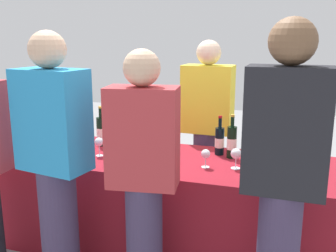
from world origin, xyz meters
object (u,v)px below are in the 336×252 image
at_px(ice_bucket, 291,157).
at_px(guest_2, 143,174).
at_px(wine_glass_2, 126,144).
at_px(server_pouring, 207,125).
at_px(wine_glass_1, 99,143).
at_px(wine_glass_4, 236,154).
at_px(wine_bottle_2, 165,136).
at_px(wine_bottle_4, 232,142).
at_px(guest_3, 283,175).
at_px(wine_glass_0, 75,142).
at_px(wine_bottle_3, 220,141).
at_px(guest_1, 55,158).
at_px(wine_bottle_6, 275,145).
at_px(wine_bottle_0, 101,131).
at_px(menu_board, 133,148).
at_px(wine_bottle_5, 262,148).
at_px(wine_glass_3, 206,155).
at_px(wine_bottle_7, 303,151).
at_px(wine_bottle_1, 142,137).

distance_m(ice_bucket, guest_2, 1.04).
xyz_separation_m(wine_glass_2, server_pouring, (0.46, 0.75, 0.02)).
relative_size(wine_glass_1, wine_glass_4, 0.99).
height_order(wine_bottle_2, wine_bottle_4, same).
xyz_separation_m(wine_bottle_2, guest_3, (0.92, -0.89, 0.08)).
bearing_deg(wine_glass_0, wine_bottle_3, 19.09).
xyz_separation_m(wine_glass_1, guest_1, (-0.00, -0.57, 0.05)).
bearing_deg(guest_1, wine_bottle_6, 43.28).
relative_size(wine_glass_4, guest_2, 0.09).
xyz_separation_m(wine_bottle_3, guest_2, (-0.29, -0.86, -0.00)).
distance_m(wine_bottle_6, wine_glass_1, 1.31).
bearing_deg(wine_glass_4, wine_bottle_6, 47.15).
distance_m(wine_bottle_3, wine_bottle_4, 0.11).
distance_m(wine_bottle_6, wine_glass_0, 1.50).
bearing_deg(wine_bottle_0, wine_glass_1, -65.97).
bearing_deg(guest_2, wine_glass_0, 138.25).
xyz_separation_m(wine_bottle_2, menu_board, (-0.65, 0.87, -0.41)).
relative_size(wine_bottle_5, wine_glass_0, 2.22).
bearing_deg(guest_2, wine_glass_2, 114.15).
xyz_separation_m(wine_glass_3, guest_3, (0.52, -0.57, 0.11)).
bearing_deg(ice_bucket, wine_bottle_0, 173.44).
xyz_separation_m(guest_1, guest_2, (0.58, 0.03, -0.05)).
height_order(wine_bottle_3, wine_glass_3, wine_bottle_3).
xyz_separation_m(wine_glass_2, menu_board, (-0.42, 1.14, -0.39)).
xyz_separation_m(wine_glass_1, wine_glass_4, (1.03, 0.02, -0.00)).
height_order(wine_bottle_0, wine_bottle_3, wine_bottle_0).
bearing_deg(ice_bucket, wine_glass_4, -168.52).
bearing_deg(guest_3, wine_bottle_4, 115.46).
xyz_separation_m(wine_bottle_6, wine_glass_1, (-1.28, -0.29, -0.01)).
bearing_deg(wine_glass_2, server_pouring, 58.39).
relative_size(wine_bottle_0, menu_board, 0.37).
bearing_deg(wine_bottle_0, wine_bottle_3, 2.77).
height_order(wine_glass_1, guest_2, guest_2).
xyz_separation_m(wine_bottle_3, wine_bottle_7, (0.61, -0.10, -0.00)).
bearing_deg(guest_2, wine_glass_1, 128.35).
xyz_separation_m(guest_3, menu_board, (-1.57, 1.76, -0.49)).
height_order(wine_bottle_0, wine_glass_4, wine_bottle_0).
height_order(wine_bottle_1, wine_glass_0, wine_bottle_1).
bearing_deg(wine_bottle_4, wine_glass_4, -74.68).
bearing_deg(wine_bottle_7, wine_bottle_1, -178.58).
bearing_deg(wine_bottle_2, wine_glass_0, -150.50).
distance_m(wine_glass_3, server_pouring, 0.81).
relative_size(wine_bottle_0, guest_3, 0.19).
xyz_separation_m(wine_bottle_0, menu_board, (-0.10, 0.90, -0.41)).
relative_size(wine_glass_3, guest_2, 0.08).
bearing_deg(wine_bottle_0, wine_bottle_2, 3.28).
height_order(wine_bottle_2, wine_bottle_3, wine_bottle_2).
distance_m(wine_bottle_2, wine_glass_2, 0.35).
relative_size(wine_bottle_3, wine_glass_0, 2.10).
distance_m(wine_bottle_5, menu_board, 1.77).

